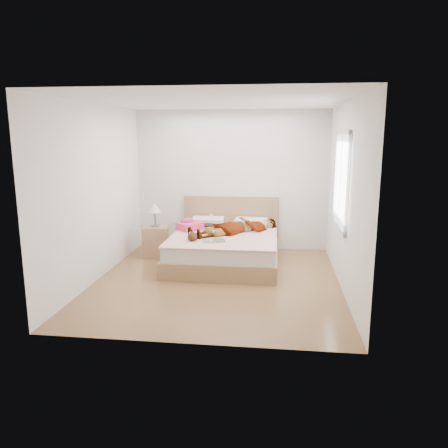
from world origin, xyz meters
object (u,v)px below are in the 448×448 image
object	(u,v)px
woman	(237,225)
plush_toy	(192,236)
nightstand	(156,239)
towel	(189,225)
coffee_mug	(215,233)
phone	(212,216)
magazine	(214,241)
bed	(225,246)

from	to	relation	value
woman	plush_toy	xyz separation A→B (m)	(-0.63, -0.74, -0.05)
nightstand	woman	bearing A→B (deg)	-2.03
towel	nightstand	distance (m)	0.68
woman	coffee_mug	world-z (taller)	woman
phone	magazine	xyz separation A→B (m)	(0.21, -1.15, -0.18)
woman	phone	world-z (taller)	woman
bed	magazine	bearing A→B (deg)	-99.42
bed	coffee_mug	world-z (taller)	bed
phone	towel	xyz separation A→B (m)	(-0.34, -0.35, -0.11)
nightstand	coffee_mug	bearing A→B (deg)	-21.51
bed	magazine	size ratio (longest dim) A/B	4.61
magazine	phone	bearing A→B (deg)	100.34
towel	coffee_mug	world-z (taller)	towel
phone	towel	size ratio (longest dim) A/B	0.20
coffee_mug	nightstand	distance (m)	1.25
woman	phone	bearing A→B (deg)	-167.22
woman	magazine	world-z (taller)	woman
nightstand	phone	bearing A→B (deg)	19.93
coffee_mug	nightstand	xyz separation A→B (m)	(-1.14, 0.45, -0.24)
woman	towel	distance (m)	0.85
magazine	nightstand	distance (m)	1.44
coffee_mug	plush_toy	distance (m)	0.46
towel	plush_toy	world-z (taller)	towel
coffee_mug	bed	bearing A→B (deg)	62.88
bed	towel	xyz separation A→B (m)	(-0.66, 0.18, 0.32)
towel	bed	bearing A→B (deg)	-15.06
plush_toy	towel	bearing A→B (deg)	104.86
woman	bed	distance (m)	0.42
woman	magazine	bearing A→B (deg)	-59.56
plush_toy	magazine	bearing A→B (deg)	-2.22
plush_toy	phone	bearing A→B (deg)	83.31
woman	magazine	size ratio (longest dim) A/B	3.78
coffee_mug	nightstand	bearing A→B (deg)	158.49
magazine	towel	bearing A→B (deg)	124.61
plush_toy	nightstand	xyz separation A→B (m)	(-0.83, 0.79, -0.26)
woman	plush_toy	world-z (taller)	woman
magazine	woman	bearing A→B (deg)	69.00
woman	plush_toy	size ratio (longest dim) A/B	6.70
phone	coffee_mug	bearing A→B (deg)	-116.02
coffee_mug	plush_toy	bearing A→B (deg)	-132.08
coffee_mug	plush_toy	xyz separation A→B (m)	(-0.31, -0.34, 0.02)
bed	plush_toy	xyz separation A→B (m)	(-0.45, -0.61, 0.30)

